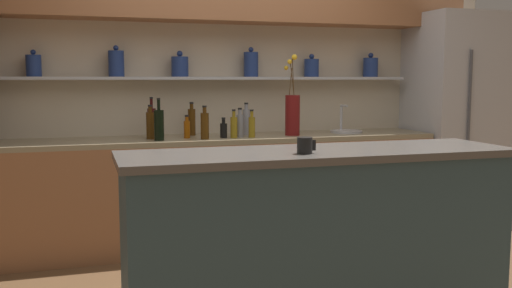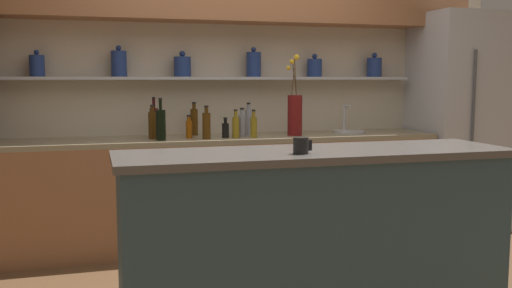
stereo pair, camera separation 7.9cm
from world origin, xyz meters
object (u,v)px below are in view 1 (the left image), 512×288
(bottle_spirit_0, at_px, (205,125))
(bottle_spirit_3, at_px, (150,125))
(sink_fixture, at_px, (346,130))
(bottle_spirit_7, at_px, (246,121))
(bottle_sauce_6, at_px, (224,130))
(bottle_oil_9, at_px, (252,126))
(flower_vase, at_px, (292,113))
(coffee_mug, at_px, (305,145))
(bottle_spirit_5, at_px, (240,125))
(bottle_wine_4, at_px, (152,122))
(bottle_wine_1, at_px, (159,124))
(bottle_spirit_8, at_px, (192,121))
(bottle_oil_2, at_px, (234,126))
(refrigerator, at_px, (457,121))
(bottle_sauce_10, at_px, (187,128))

(bottle_spirit_0, distance_m, bottle_spirit_3, 0.44)
(sink_fixture, xyz_separation_m, bottle_spirit_7, (-0.92, 0.06, 0.09))
(bottle_sauce_6, height_order, bottle_oil_9, bottle_oil_9)
(flower_vase, bearing_deg, coffee_mug, -108.80)
(sink_fixture, height_order, bottle_spirit_5, sink_fixture)
(bottle_wine_4, height_order, bottle_sauce_6, bottle_wine_4)
(bottle_spirit_7, bearing_deg, bottle_spirit_0, -149.94)
(bottle_wine_1, height_order, bottle_sauce_6, bottle_wine_1)
(flower_vase, height_order, bottle_spirit_8, flower_vase)
(bottle_spirit_5, bearing_deg, sink_fixture, 5.37)
(flower_vase, xyz_separation_m, bottle_sauce_6, (-0.62, -0.03, -0.12))
(bottle_oil_2, relative_size, bottle_spirit_7, 0.84)
(bottle_wine_1, relative_size, bottle_spirit_3, 1.21)
(flower_vase, height_order, coffee_mug, flower_vase)
(bottle_oil_9, bearing_deg, bottle_wine_1, -179.31)
(bottle_wine_1, distance_m, bottle_spirit_5, 0.68)
(bottle_wine_1, bearing_deg, bottle_spirit_0, -1.57)
(sink_fixture, bearing_deg, refrigerator, -2.46)
(flower_vase, relative_size, bottle_wine_1, 2.06)
(bottle_spirit_0, xyz_separation_m, bottle_wine_4, (-0.39, 0.28, 0.01))
(bottle_spirit_3, height_order, bottle_wine_4, bottle_wine_4)
(bottle_spirit_0, distance_m, bottle_wine_4, 0.48)
(bottle_spirit_3, bearing_deg, bottle_spirit_7, 6.41)
(flower_vase, xyz_separation_m, bottle_spirit_8, (-0.83, 0.24, -0.07))
(flower_vase, xyz_separation_m, bottle_spirit_3, (-1.20, 0.06, -0.08))
(bottle_oil_2, height_order, bottle_spirit_7, bottle_spirit_7)
(bottle_spirit_5, bearing_deg, bottle_oil_9, -37.62)
(bottle_spirit_8, xyz_separation_m, bottle_sauce_10, (-0.08, -0.21, -0.04))
(bottle_spirit_5, distance_m, bottle_sauce_6, 0.15)
(sink_fixture, relative_size, coffee_mug, 2.89)
(bottle_spirit_3, xyz_separation_m, bottle_spirit_5, (0.73, -0.06, -0.01))
(bottle_wine_4, bearing_deg, sink_fixture, -3.27)
(bottle_sauce_10, relative_size, coffee_mug, 1.91)
(refrigerator, height_order, coffee_mug, refrigerator)
(bottle_spirit_7, xyz_separation_m, bottle_oil_9, (-0.02, -0.22, -0.03))
(bottle_spirit_7, height_order, bottle_spirit_8, bottle_spirit_8)
(bottle_spirit_8, distance_m, coffee_mug, 2.10)
(bottle_spirit_8, bearing_deg, bottle_wine_1, -134.96)
(bottle_spirit_7, distance_m, coffee_mug, 2.02)
(bottle_spirit_3, height_order, bottle_sauce_10, bottle_spirit_3)
(sink_fixture, xyz_separation_m, bottle_spirit_0, (-1.33, -0.18, 0.09))
(refrigerator, bearing_deg, bottle_oil_2, -177.37)
(bottle_spirit_5, height_order, bottle_sauce_10, bottle_spirit_5)
(bottle_spirit_8, bearing_deg, bottle_spirit_7, -11.08)
(bottle_spirit_0, relative_size, bottle_spirit_3, 0.98)
(bottle_spirit_0, xyz_separation_m, bottle_spirit_3, (-0.41, 0.15, 0.00))
(bottle_wine_4, relative_size, coffee_mug, 3.34)
(bottle_wine_1, relative_size, coffee_mug, 3.35)
(bottle_wine_1, bearing_deg, bottle_spirit_3, 110.31)
(bottle_spirit_3, bearing_deg, bottle_sauce_6, -8.51)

